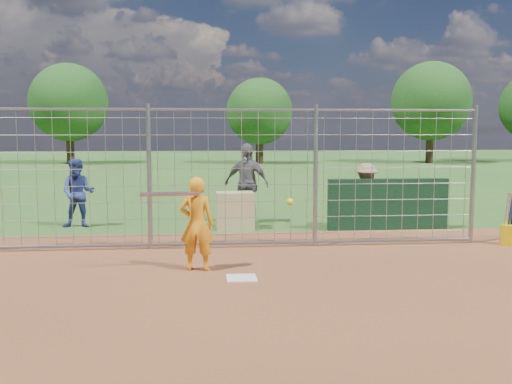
{
  "coord_description": "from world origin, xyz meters",
  "views": [
    {
      "loc": [
        -0.52,
        -8.23,
        2.14
      ],
      "look_at": [
        0.3,
        0.8,
        1.15
      ],
      "focal_mm": 40.0,
      "sensor_mm": 36.0,
      "label": 1
    }
  ],
  "objects": [
    {
      "name": "bystander_c",
      "position": [
        2.97,
        3.79,
        0.71
      ],
      "size": [
        1.03,
        0.76,
        1.42
      ],
      "primitive_type": "imported",
      "rotation": [
        0.0,
        0.0,
        3.42
      ],
      "color": "#986D53",
      "rests_on": "ground"
    },
    {
      "name": "equipment_in_play",
      "position": [
        -0.61,
        0.12,
        1.18
      ],
      "size": [
        2.23,
        0.42,
        0.18
      ],
      "color": "silver",
      "rests_on": "ground"
    },
    {
      "name": "batter",
      "position": [
        -0.64,
        0.35,
        0.72
      ],
      "size": [
        0.57,
        0.42,
        1.44
      ],
      "primitive_type": "imported",
      "rotation": [
        0.0,
        0.0,
        2.98
      ],
      "color": "orange",
      "rests_on": "ground"
    },
    {
      "name": "backstop_fence",
      "position": [
        0.0,
        2.0,
        1.26
      ],
      "size": [
        9.08,
        0.08,
        2.6
      ],
      "color": "gray",
      "rests_on": "ground"
    },
    {
      "name": "infield_dirt",
      "position": [
        0.0,
        -3.0,
        0.01
      ],
      "size": [
        18.0,
        18.0,
        0.0
      ],
      "primitive_type": "plane",
      "color": "brown",
      "rests_on": "ground"
    },
    {
      "name": "ground",
      "position": [
        0.0,
        0.0,
        0.0
      ],
      "size": [
        100.0,
        100.0,
        0.0
      ],
      "primitive_type": "plane",
      "color": "#2D591E",
      "rests_on": "ground"
    },
    {
      "name": "equipment_bin",
      "position": [
        0.13,
        3.99,
        0.4
      ],
      "size": [
        0.82,
        0.58,
        0.8
      ],
      "primitive_type": "cube",
      "rotation": [
        0.0,
        0.0,
        0.04
      ],
      "color": "tan",
      "rests_on": "ground"
    },
    {
      "name": "bystander_b",
      "position": [
        0.44,
        4.72,
        0.92
      ],
      "size": [
        1.16,
        0.91,
        1.83
      ],
      "primitive_type": "imported",
      "rotation": [
        0.0,
        0.0,
        -0.5
      ],
      "color": "slate",
      "rests_on": "ground"
    },
    {
      "name": "bystander_a",
      "position": [
        -3.28,
        4.48,
        0.76
      ],
      "size": [
        0.75,
        0.59,
        1.52
      ],
      "primitive_type": "imported",
      "rotation": [
        0.0,
        0.0,
        -0.02
      ],
      "color": "navy",
      "rests_on": "ground"
    },
    {
      "name": "dugout_wall",
      "position": [
        3.4,
        3.6,
        0.55
      ],
      "size": [
        2.6,
        0.2,
        1.1
      ],
      "primitive_type": "cube",
      "color": "#11381E",
      "rests_on": "ground"
    },
    {
      "name": "bucket_with_bats",
      "position": [
        5.14,
        1.76,
        0.25
      ],
      "size": [
        0.34,
        0.37,
        0.97
      ],
      "color": "#DBB30B",
      "rests_on": "ground"
    },
    {
      "name": "tree_line",
      "position": [
        3.13,
        28.13,
        3.71
      ],
      "size": [
        44.66,
        6.72,
        6.48
      ],
      "color": "#3F2B19",
      "rests_on": "ground"
    },
    {
      "name": "home_plate",
      "position": [
        0.0,
        -0.2,
        0.01
      ],
      "size": [
        0.43,
        0.43,
        0.02
      ],
      "primitive_type": "cube",
      "color": "silver",
      "rests_on": "ground"
    }
  ]
}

